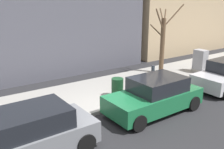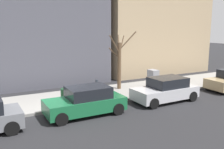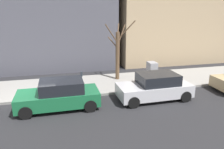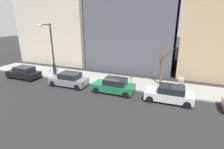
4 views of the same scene
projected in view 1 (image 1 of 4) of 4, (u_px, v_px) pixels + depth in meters
name	position (u px, v px, depth m)	size (l,w,h in m)	color
ground_plane	(111.00, 111.00, 10.71)	(120.00, 120.00, 0.00)	#232326
sidewalk	(88.00, 95.00, 12.26)	(4.00, 36.00, 0.15)	gray
parked_car_green	(155.00, 96.00, 10.42)	(1.95, 4.21, 1.52)	#196038
parked_car_grey	(27.00, 135.00, 7.43)	(2.01, 4.24, 1.52)	slate
parking_meter	(153.00, 76.00, 12.31)	(0.14, 0.10, 1.35)	slate
utility_box	(200.00, 61.00, 15.68)	(0.83, 0.61, 1.43)	#A8A399
bare_tree	(163.00, 42.00, 15.22)	(1.14, 2.05, 4.19)	brown
trash_bin	(117.00, 88.00, 11.77)	(0.56, 0.56, 0.90)	#14381E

